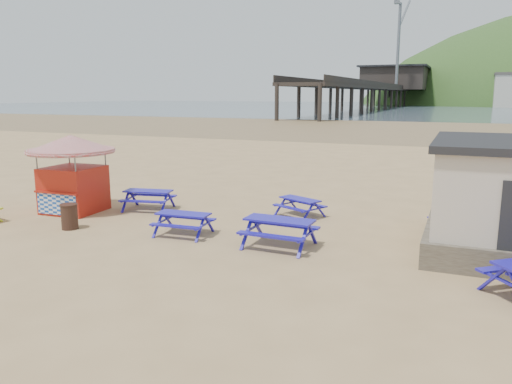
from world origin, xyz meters
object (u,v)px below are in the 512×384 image
at_px(picnic_table_blue_a, 148,200).
at_px(litter_bin, 69,216).
at_px(picnic_table_blue_b, 300,207).
at_px(ice_cream_kiosk, 72,164).

distance_m(picnic_table_blue_a, litter_bin, 3.46).
xyz_separation_m(picnic_table_blue_a, picnic_table_blue_b, (5.71, 1.23, -0.05)).
bearing_deg(picnic_table_blue_a, picnic_table_blue_b, 0.60).
height_order(picnic_table_blue_b, litter_bin, litter_bin).
relative_size(picnic_table_blue_a, picnic_table_blue_b, 1.05).
distance_m(ice_cream_kiosk, litter_bin, 2.96).
xyz_separation_m(picnic_table_blue_b, litter_bin, (-6.50, -4.60, 0.10)).
bearing_deg(picnic_table_blue_a, ice_cream_kiosk, -162.52).
xyz_separation_m(picnic_table_blue_a, ice_cream_kiosk, (-2.40, -1.33, 1.45)).
bearing_deg(ice_cream_kiosk, litter_bin, -54.08).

